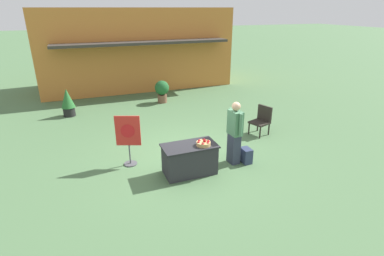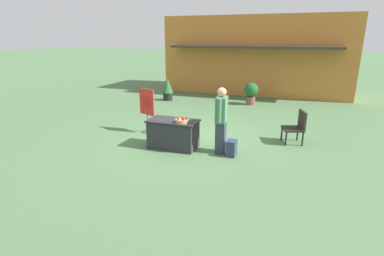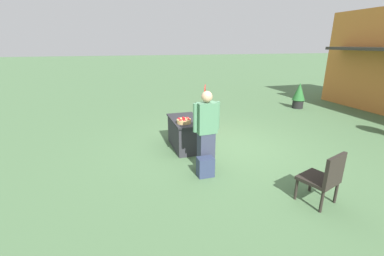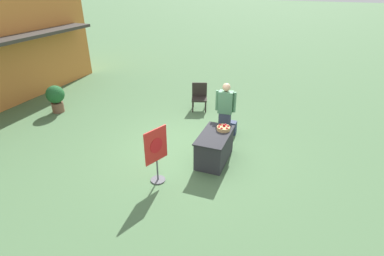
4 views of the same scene
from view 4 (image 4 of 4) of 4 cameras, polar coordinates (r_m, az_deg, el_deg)
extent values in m
plane|color=#4C7047|center=(8.67, -0.78, -4.16)|extent=(120.00, 120.00, 0.00)
cube|color=#38332D|center=(12.34, -32.52, 13.71)|extent=(8.22, 0.90, 0.12)
cube|color=#2D2D33|center=(8.04, 4.28, -3.84)|extent=(1.31, 0.70, 0.75)
cube|color=#242428|center=(7.84, 4.38, -1.36)|extent=(1.39, 0.75, 0.04)
cylinder|color=tan|center=(8.05, 6.01, -0.06)|extent=(0.36, 0.36, 0.10)
sphere|color=red|center=(8.14, 6.39, 0.55)|extent=(0.08, 0.08, 0.08)
sphere|color=red|center=(8.12, 5.40, 0.52)|extent=(0.08, 0.08, 0.08)
sphere|color=red|center=(8.00, 5.14, 0.12)|extent=(0.08, 0.08, 0.08)
sphere|color=#A30F14|center=(7.93, 5.65, -0.18)|extent=(0.08, 0.08, 0.08)
sphere|color=red|center=(7.96, 6.67, -0.13)|extent=(0.08, 0.08, 0.08)
sphere|color=#A30F14|center=(8.08, 6.89, 0.29)|extent=(0.08, 0.08, 0.08)
sphere|color=#A30F14|center=(8.04, 6.14, 0.47)|extent=(0.08, 0.08, 0.08)
cube|color=#33384C|center=(9.17, 6.19, 0.54)|extent=(0.26, 0.36, 0.85)
cube|color=#4C7F5B|center=(8.86, 6.43, 4.93)|extent=(0.29, 0.44, 0.67)
sphere|color=tan|center=(8.70, 6.59, 7.72)|extent=(0.23, 0.23, 0.23)
cylinder|color=#4C7F5B|center=(8.81, 8.10, 4.89)|extent=(0.09, 0.09, 0.61)
cylinder|color=#4C7F5B|center=(8.89, 4.79, 5.29)|extent=(0.09, 0.09, 0.61)
cube|color=#2D3856|center=(9.53, 7.39, 0.10)|extent=(0.24, 0.34, 0.42)
cylinder|color=#4C4C51|center=(7.51, -6.48, -9.78)|extent=(0.36, 0.36, 0.03)
cylinder|color=#4C4C51|center=(7.34, -6.60, -7.97)|extent=(0.04, 0.04, 0.55)
cube|color=red|center=(6.97, -6.90, -3.30)|extent=(0.63, 0.27, 0.84)
cylinder|color=red|center=(6.95, -6.79, -3.35)|extent=(0.35, 0.14, 0.37)
cylinder|color=#28231E|center=(10.96, 2.61, 3.98)|extent=(0.05, 0.05, 0.40)
cylinder|color=#28231E|center=(10.96, 0.14, 4.02)|extent=(0.05, 0.05, 0.40)
cylinder|color=#28231E|center=(11.39, 2.60, 4.91)|extent=(0.05, 0.05, 0.40)
cylinder|color=#28231E|center=(11.39, 0.23, 4.94)|extent=(0.05, 0.05, 0.40)
cube|color=#28231E|center=(11.09, 1.41, 5.58)|extent=(0.70, 0.70, 0.06)
cube|color=#28231E|center=(11.21, 1.44, 7.39)|extent=(0.23, 0.54, 0.51)
cylinder|color=brown|center=(12.06, -24.17, 3.64)|extent=(0.42, 0.42, 0.36)
sphere|color=#1E5628|center=(11.89, -24.62, 5.85)|extent=(0.64, 0.64, 0.64)
camera|label=1|loc=(6.20, 68.15, 5.90)|focal=28.00mm
camera|label=2|loc=(11.33, 49.71, 10.16)|focal=28.00mm
camera|label=3|loc=(13.02, 20.92, 17.40)|focal=24.00mm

